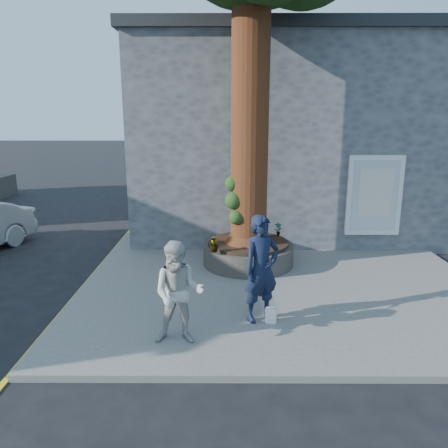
{
  "coord_description": "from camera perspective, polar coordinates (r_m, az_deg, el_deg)",
  "views": [
    {
      "loc": [
        0.23,
        -8.68,
        3.85
      ],
      "look_at": [
        0.18,
        1.71,
        1.25
      ],
      "focal_mm": 35.0,
      "sensor_mm": 36.0,
      "label": 1
    }
  ],
  "objects": [
    {
      "name": "plant_b",
      "position": [
        10.27,
        -1.31,
        -2.7
      ],
      "size": [
        0.26,
        0.26,
        0.34
      ],
      "primitive_type": "imported",
      "rotation": [
        0.0,
        0.0,
        2.17
      ],
      "color": "gray",
      "rests_on": "planter"
    },
    {
      "name": "planter",
      "position": [
        11.23,
        3.17,
        -3.79
      ],
      "size": [
        2.3,
        2.3,
        0.6
      ],
      "color": "black",
      "rests_on": "pavement"
    },
    {
      "name": "pavement",
      "position": [
        10.47,
        7.28,
        -7.28
      ],
      "size": [
        9.0,
        8.0,
        0.12
      ],
      "primitive_type": "cube",
      "color": "slate",
      "rests_on": "ground"
    },
    {
      "name": "shopping_bag",
      "position": [
        8.27,
        6.16,
        -11.77
      ],
      "size": [
        0.22,
        0.17,
        0.28
      ],
      "primitive_type": "cube",
      "rotation": [
        0.0,
        0.0,
        -0.26
      ],
      "color": "white",
      "rests_on": "pavement"
    },
    {
      "name": "stone_shop",
      "position": [
        16.05,
        8.57,
        11.44
      ],
      "size": [
        10.3,
        8.3,
        6.3
      ],
      "color": "#4F5154",
      "rests_on": "ground"
    },
    {
      "name": "plant_d",
      "position": [
        11.91,
        1.54,
        -0.45
      ],
      "size": [
        0.35,
        0.35,
        0.29
      ],
      "primitive_type": "imported",
      "rotation": [
        0.0,
        0.0,
        5.44
      ],
      "color": "gray",
      "rests_on": "planter"
    },
    {
      "name": "plant_a",
      "position": [
        11.71,
        7.09,
        -0.66
      ],
      "size": [
        0.2,
        0.16,
        0.35
      ],
      "primitive_type": "imported",
      "rotation": [
        0.0,
        0.0,
        0.18
      ],
      "color": "gray",
      "rests_on": "planter"
    },
    {
      "name": "plant_c",
      "position": [
        10.26,
        -1.31,
        -2.63
      ],
      "size": [
        0.28,
        0.28,
        0.37
      ],
      "primitive_type": "imported",
      "rotation": [
        0.0,
        0.0,
        3.64
      ],
      "color": "gray",
      "rests_on": "planter"
    },
    {
      "name": "yellow_line",
      "position": [
        10.92,
        -17.38,
        -7.25
      ],
      "size": [
        0.1,
        30.0,
        0.01
      ],
      "primitive_type": "cube",
      "color": "yellow",
      "rests_on": "ground"
    },
    {
      "name": "man",
      "position": [
        8.03,
        4.91,
        -5.85
      ],
      "size": [
        0.87,
        0.78,
        2.0
      ],
      "primitive_type": "imported",
      "rotation": [
        0.0,
        0.0,
        0.51
      ],
      "color": "black",
      "rests_on": "pavement"
    },
    {
      "name": "woman",
      "position": [
        7.31,
        -5.95,
        -8.97
      ],
      "size": [
        0.88,
        0.69,
        1.76
      ],
      "primitive_type": "imported",
      "rotation": [
        0.0,
        0.0,
        -0.03
      ],
      "color": "#B9B8B1",
      "rests_on": "pavement"
    },
    {
      "name": "ground",
      "position": [
        9.5,
        -1.16,
        -9.86
      ],
      "size": [
        120.0,
        120.0,
        0.0
      ],
      "primitive_type": "plane",
      "color": "black",
      "rests_on": "ground"
    }
  ]
}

